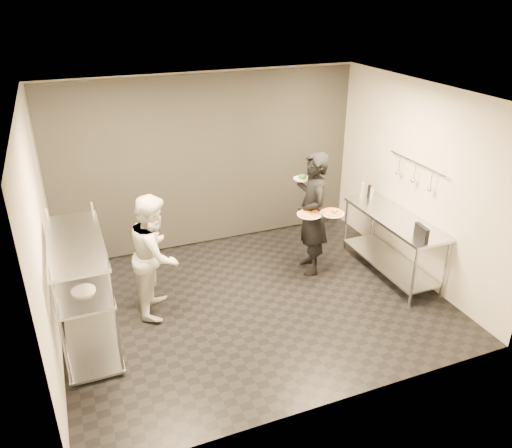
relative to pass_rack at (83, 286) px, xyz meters
name	(u,v)px	position (x,y,z in m)	size (l,w,h in m)	color
room_shell	(225,179)	(2.15, 1.18, 0.63)	(5.00, 4.00, 2.80)	black
pass_rack	(83,286)	(0.00, 0.00, 0.00)	(0.60, 1.60, 1.50)	#AFB2B6
prep_counter	(392,235)	(4.33, 0.00, -0.14)	(0.60, 1.80, 0.92)	#AFB2B6
utensil_rail	(415,174)	(4.58, 0.00, 0.78)	(0.07, 1.20, 0.31)	#AFB2B6
waiter	(312,214)	(3.26, 0.51, 0.16)	(0.68, 0.44, 1.85)	black
chef	(155,255)	(0.92, 0.35, 0.05)	(0.80, 0.62, 1.64)	silver
pizza_plate_near	(309,214)	(3.10, 0.31, 0.28)	(0.35, 0.35, 0.05)	white
pizza_plate_far	(332,212)	(3.44, 0.27, 0.26)	(0.34, 0.34, 0.05)	white
salad_plate	(303,177)	(3.23, 0.81, 0.63)	(0.27, 0.27, 0.07)	white
pos_monitor	(421,233)	(4.21, -0.72, 0.25)	(0.06, 0.28, 0.20)	black
bottle_green	(362,190)	(4.28, 0.80, 0.28)	(0.07, 0.07, 0.25)	#9AA799
bottle_clear	(372,193)	(4.39, 0.70, 0.24)	(0.06, 0.06, 0.18)	#9AA799
bottle_dark	(369,191)	(4.41, 0.80, 0.25)	(0.06, 0.06, 0.19)	black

